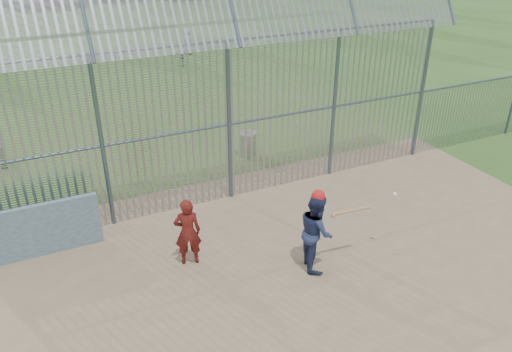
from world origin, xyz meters
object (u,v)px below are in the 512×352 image
dugout_wall (39,230)px  onlooker (188,232)px  batter (316,231)px  trash_can (248,144)px

dugout_wall → onlooker: onlooker is taller
dugout_wall → onlooker: bearing=-30.4°
dugout_wall → onlooker: (2.73, -1.60, 0.15)m
batter → trash_can: size_ratio=2.02×
batter → trash_can: batter is taller
onlooker → trash_can: size_ratio=1.82×
batter → trash_can: bearing=6.9°
trash_can → batter: bearing=-100.5°
dugout_wall → batter: 5.76m
onlooker → trash_can: 5.47m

